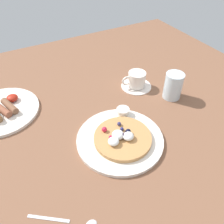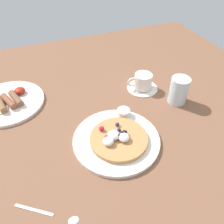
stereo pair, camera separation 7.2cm
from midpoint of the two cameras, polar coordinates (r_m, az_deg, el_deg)
The scene contains 10 objects.
ground_plane at distance 80.57cm, azimuth -6.47°, elevation -5.47°, with size 166.82×150.55×3.00cm, color brown.
pancake_plate at distance 75.48cm, azimuth -0.76°, elevation -6.94°, with size 28.54×28.54×1.24cm, color white.
pancake_with_berries at distance 73.68cm, azimuth -0.27°, elevation -6.54°, with size 18.71×18.71×3.78cm.
syrup_ramekin at distance 82.09cm, azimuth 0.22°, elevation -0.01°, with size 4.70×4.70×2.63cm.
breakfast_plate at distance 96.71cm, azimuth -27.92°, elevation 0.16°, with size 27.87×27.87×1.12cm, color white.
fried_breakfast at distance 94.60cm, azimuth -27.71°, elevation 0.61°, with size 14.71×13.24×2.72cm.
coffee_saucer at distance 98.63cm, azimuth 3.99°, elevation 6.48°, with size 12.87×12.87×0.77cm, color white.
coffee_cup at distance 96.55cm, azimuth 3.99°, elevation 8.17°, with size 10.47×7.36×6.12cm.
teaspoon at distance 63.19cm, azimuth -13.18°, elevation -25.31°, with size 14.77×10.95×0.60cm.
water_glass at distance 92.17cm, azimuth 12.89°, elevation 6.33°, with size 7.13×7.13×10.66cm, color silver.
Camera 1 is at (-21.37, -50.21, 57.53)cm, focal length 36.58 mm.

